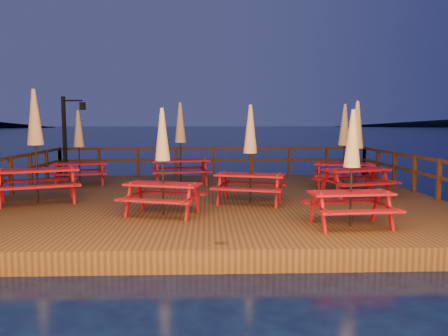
# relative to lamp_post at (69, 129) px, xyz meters

# --- Properties ---
(ground) EXTENTS (500.00, 500.00, 0.00)m
(ground) POSITION_rel_lamp_post_xyz_m (5.39, -4.55, -2.20)
(ground) COLOR black
(ground) RESTS_ON ground
(deck) EXTENTS (12.00, 10.00, 0.40)m
(deck) POSITION_rel_lamp_post_xyz_m (5.39, -4.55, -2.00)
(deck) COLOR #402814
(deck) RESTS_ON ground
(deck_piles) EXTENTS (11.44, 9.44, 1.40)m
(deck_piles) POSITION_rel_lamp_post_xyz_m (5.39, -4.55, -2.50)
(deck_piles) COLOR #372211
(deck_piles) RESTS_ON ground
(railing) EXTENTS (11.80, 9.75, 1.10)m
(railing) POSITION_rel_lamp_post_xyz_m (5.39, -2.77, -1.03)
(railing) COLOR #372211
(railing) RESTS_ON deck
(lamp_post) EXTENTS (0.85, 0.18, 3.00)m
(lamp_post) POSITION_rel_lamp_post_xyz_m (0.00, 0.00, 0.00)
(lamp_post) COLOR black
(lamp_post) RESTS_ON deck
(picnic_table_0) EXTENTS (2.09, 1.84, 2.61)m
(picnic_table_0) POSITION_rel_lamp_post_xyz_m (9.39, -3.03, -0.44)
(picnic_table_0) COLOR maroon
(picnic_table_0) RESTS_ON deck
(picnic_table_1) EXTENTS (1.71, 1.45, 2.30)m
(picnic_table_1) POSITION_rel_lamp_post_xyz_m (7.97, -8.02, -0.60)
(picnic_table_1) COLOR maroon
(picnic_table_1) RESTS_ON deck
(picnic_table_2) EXTENTS (2.10, 1.82, 2.70)m
(picnic_table_2) POSITION_rel_lamp_post_xyz_m (4.25, -1.92, -0.39)
(picnic_table_2) COLOR maroon
(picnic_table_2) RESTS_ON deck
(picnic_table_3) EXTENTS (2.07, 1.86, 2.49)m
(picnic_table_3) POSITION_rel_lamp_post_xyz_m (6.23, -5.47, -0.50)
(picnic_table_3) COLOR maroon
(picnic_table_3) RESTS_ON deck
(picnic_table_4) EXTENTS (2.47, 2.26, 2.88)m
(picnic_table_4) POSITION_rel_lamp_post_xyz_m (0.80, -5.20, -0.30)
(picnic_table_4) COLOR maroon
(picnic_table_4) RESTS_ON deck
(picnic_table_5) EXTENTS (1.99, 1.77, 2.44)m
(picnic_table_5) POSITION_rel_lamp_post_xyz_m (0.95, -2.01, -0.53)
(picnic_table_5) COLOR maroon
(picnic_table_5) RESTS_ON deck
(picnic_table_6) EXTENTS (2.19, 1.97, 2.63)m
(picnic_table_6) POSITION_rel_lamp_post_xyz_m (9.19, -4.73, -0.43)
(picnic_table_6) COLOR maroon
(picnic_table_6) RESTS_ON deck
(picnic_table_7) EXTENTS (1.97, 1.77, 2.37)m
(picnic_table_7) POSITION_rel_lamp_post_xyz_m (4.16, -6.82, -0.57)
(picnic_table_7) COLOR maroon
(picnic_table_7) RESTS_ON deck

